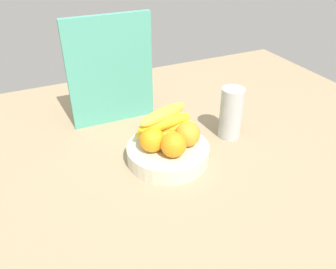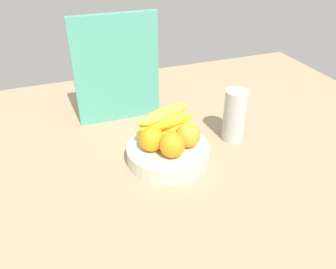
% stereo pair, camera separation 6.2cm
% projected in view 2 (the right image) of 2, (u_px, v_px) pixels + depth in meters
% --- Properties ---
extents(ground_plane, '(1.80, 1.40, 0.03)m').
position_uv_depth(ground_plane, '(165.00, 167.00, 1.00)').
color(ground_plane, '#998363').
extents(fruit_bowl, '(0.24, 0.24, 0.05)m').
position_uv_depth(fruit_bowl, '(168.00, 153.00, 1.00)').
color(fruit_bowl, beige).
rests_on(fruit_bowl, ground_plane).
extents(orange_front_left, '(0.07, 0.07, 0.07)m').
position_uv_depth(orange_front_left, '(172.00, 145.00, 0.93)').
color(orange_front_left, orange).
rests_on(orange_front_left, fruit_bowl).
extents(orange_front_right, '(0.07, 0.07, 0.07)m').
position_uv_depth(orange_front_right, '(189.00, 136.00, 0.97)').
color(orange_front_right, orange).
rests_on(orange_front_right, fruit_bowl).
extents(orange_center, '(0.07, 0.07, 0.07)m').
position_uv_depth(orange_center, '(174.00, 125.00, 1.02)').
color(orange_center, orange).
rests_on(orange_center, fruit_bowl).
extents(orange_back_left, '(0.07, 0.07, 0.07)m').
position_uv_depth(orange_back_left, '(155.00, 128.00, 1.00)').
color(orange_back_left, orange).
rests_on(orange_back_left, fruit_bowl).
extents(orange_back_right, '(0.07, 0.07, 0.07)m').
position_uv_depth(orange_back_right, '(152.00, 139.00, 0.96)').
color(orange_back_right, orange).
rests_on(orange_back_right, fruit_bowl).
extents(banana_bunch, '(0.18, 0.11, 0.11)m').
position_uv_depth(banana_bunch, '(166.00, 125.00, 0.99)').
color(banana_bunch, yellow).
rests_on(banana_bunch, fruit_bowl).
extents(cutting_board, '(0.28, 0.02, 0.36)m').
position_uv_depth(cutting_board, '(117.00, 70.00, 1.12)').
color(cutting_board, '#4DA48E').
rests_on(cutting_board, ground_plane).
extents(thermos_tumbler, '(0.07, 0.07, 0.17)m').
position_uv_depth(thermos_tumbler, '(235.00, 116.00, 1.07)').
color(thermos_tumbler, '#B2B6B6').
rests_on(thermos_tumbler, ground_plane).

